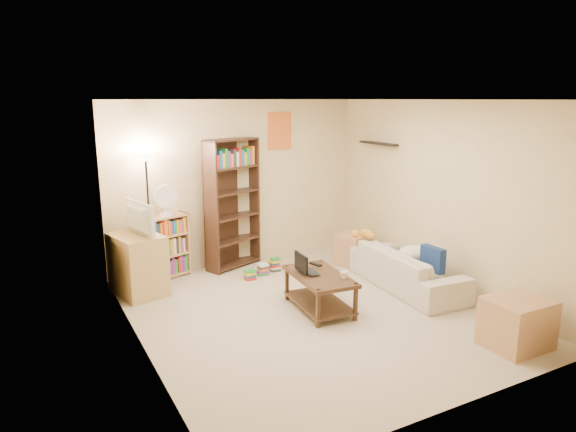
{
  "coord_description": "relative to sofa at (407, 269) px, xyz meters",
  "views": [
    {
      "loc": [
        -2.98,
        -4.95,
        2.51
      ],
      "look_at": [
        0.03,
        0.67,
        1.05
      ],
      "focal_mm": 32.0,
      "sensor_mm": 36.0,
      "label": 1
    }
  ],
  "objects": [
    {
      "name": "tall_bookshelf",
      "position": [
        -1.72,
        1.95,
        0.76
      ],
      "size": [
        0.92,
        0.59,
        1.95
      ],
      "rotation": [
        0.0,
        0.0,
        0.37
      ],
      "color": "#3D2417",
      "rests_on": "ground"
    },
    {
      "name": "book_stacks",
      "position": [
        -1.47,
        1.39,
        -0.18
      ],
      "size": [
        0.64,
        0.29,
        0.2
      ],
      "color": "red",
      "rests_on": "ground"
    },
    {
      "name": "short_bookshelf",
      "position": [
        -2.78,
        1.95,
        0.19
      ],
      "size": [
        0.76,
        0.48,
        0.91
      ],
      "rotation": [
        0.0,
        0.0,
        0.31
      ],
      "color": "tan",
      "rests_on": "ground"
    },
    {
      "name": "sofa",
      "position": [
        0.0,
        0.0,
        0.0
      ],
      "size": [
        1.95,
        1.02,
        0.54
      ],
      "primitive_type": "imported",
      "rotation": [
        0.0,
        0.0,
        1.49
      ],
      "color": "beige",
      "rests_on": "ground"
    },
    {
      "name": "floor_lamp",
      "position": [
        -2.96,
        1.95,
        1.18
      ],
      "size": [
        0.31,
        0.31,
        1.81
      ],
      "color": "black",
      "rests_on": "ground"
    },
    {
      "name": "room",
      "position": [
        -1.55,
        -0.09,
        1.35
      ],
      "size": [
        4.5,
        4.54,
        2.52
      ],
      "color": "#BDA88E",
      "rests_on": "ground"
    },
    {
      "name": "cream_blanket",
      "position": [
        0.14,
        0.03,
        0.19
      ],
      "size": [
        0.49,
        0.35,
        0.21
      ],
      "primitive_type": "ellipsoid",
      "color": "silver",
      "rests_on": "sofa"
    },
    {
      "name": "navy_pillow",
      "position": [
        0.06,
        -0.4,
        0.24
      ],
      "size": [
        0.11,
        0.35,
        0.32
      ],
      "primitive_type": "cube",
      "rotation": [
        0.0,
        0.0,
        1.59
      ],
      "color": "navy",
      "rests_on": "sofa"
    },
    {
      "name": "tv_stand",
      "position": [
        -3.25,
        1.5,
        0.13
      ],
      "size": [
        0.69,
        0.85,
        0.8
      ],
      "primitive_type": "cube",
      "rotation": [
        0.0,
        0.0,
        0.23
      ],
      "color": "tan",
      "rests_on": "ground"
    },
    {
      "name": "laptop",
      "position": [
        -1.47,
        0.04,
        0.2
      ],
      "size": [
        0.37,
        0.24,
        0.03
      ],
      "primitive_type": "imported",
      "rotation": [
        0.0,
        0.0,
        1.59
      ],
      "color": "black",
      "rests_on": "coffee_table"
    },
    {
      "name": "side_table",
      "position": [
        -0.08,
        1.18,
        -0.03
      ],
      "size": [
        0.54,
        0.54,
        0.47
      ],
      "primitive_type": "cube",
      "rotation": [
        0.0,
        0.0,
        0.41
      ],
      "color": "tan",
      "rests_on": "ground"
    },
    {
      "name": "end_cabinet",
      "position": [
        -0.14,
        -1.85,
        -0.01
      ],
      "size": [
        0.63,
        0.53,
        0.52
      ],
      "primitive_type": "cube",
      "rotation": [
        0.0,
        0.0,
        -0.01
      ],
      "color": "tan",
      "rests_on": "ground"
    },
    {
      "name": "television",
      "position": [
        -3.25,
        1.5,
        0.74
      ],
      "size": [
        0.78,
        0.42,
        0.42
      ],
      "primitive_type": "imported",
      "rotation": [
        0.0,
        0.0,
        1.8
      ],
      "color": "black",
      "rests_on": "tv_stand"
    },
    {
      "name": "desk_fan",
      "position": [
        -2.73,
        1.91,
        0.88
      ],
      "size": [
        0.32,
        0.18,
        0.44
      ],
      "color": "white",
      "rests_on": "short_bookshelf"
    },
    {
      "name": "laptop_screen",
      "position": [
        -1.62,
        0.06,
        0.32
      ],
      "size": [
        0.04,
        0.34,
        0.23
      ],
      "primitive_type": "cube",
      "rotation": [
        0.0,
        0.0,
        -0.09
      ],
      "color": "white",
      "rests_on": "laptop"
    },
    {
      "name": "tv_remote",
      "position": [
        -1.29,
        0.25,
        0.19
      ],
      "size": [
        0.09,
        0.19,
        0.02
      ],
      "primitive_type": "cube",
      "rotation": [
        0.0,
        0.0,
        0.21
      ],
      "color": "black",
      "rests_on": "coffee_table"
    },
    {
      "name": "coffee_table",
      "position": [
        -1.44,
        -0.08,
        0.03
      ],
      "size": [
        0.65,
        1.06,
        0.45
      ],
      "rotation": [
        0.0,
        0.0,
        -0.09
      ],
      "color": "#452E1A",
      "rests_on": "ground"
    },
    {
      "name": "tabby_cat",
      "position": [
        -0.18,
        0.72,
        0.34
      ],
      "size": [
        0.42,
        0.18,
        0.15
      ],
      "color": "orange",
      "rests_on": "sofa"
    },
    {
      "name": "mug",
      "position": [
        -1.26,
        -0.34,
        0.23
      ],
      "size": [
        0.13,
        0.13,
        0.09
      ],
      "primitive_type": "imported",
      "rotation": [
        0.0,
        0.0,
        0.17
      ],
      "color": "white",
      "rests_on": "coffee_table"
    }
  ]
}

